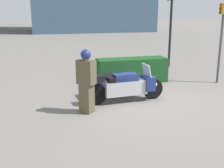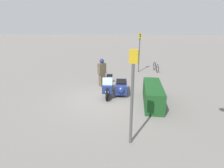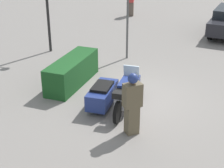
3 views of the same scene
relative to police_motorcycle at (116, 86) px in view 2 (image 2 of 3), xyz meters
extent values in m
plane|color=slate|center=(0.77, -0.45, -0.47)|extent=(160.00, 160.00, 0.00)
cylinder|color=black|center=(0.96, -0.33, -0.13)|extent=(0.67, 0.15, 0.67)
cylinder|color=black|center=(-0.96, -0.48, -0.13)|extent=(0.67, 0.15, 0.67)
cylinder|color=black|center=(-0.24, 0.30, -0.21)|extent=(0.53, 0.14, 0.52)
cube|color=#B7B7BC|center=(0.00, -0.40, -0.01)|extent=(1.38, 0.49, 0.45)
cube|color=navy|center=(0.00, -0.40, 0.32)|extent=(0.76, 0.43, 0.24)
cube|color=black|center=(-0.31, -0.43, 0.30)|extent=(0.57, 0.41, 0.12)
cube|color=navy|center=(0.76, -0.35, 0.08)|extent=(0.36, 0.55, 0.44)
cube|color=silver|center=(0.71, -0.35, 0.50)|extent=(0.15, 0.52, 0.40)
sphere|color=white|center=(1.01, -0.33, 0.01)|extent=(0.18, 0.18, 0.18)
cube|color=navy|center=(-0.18, 0.31, -0.06)|extent=(1.57, 0.75, 0.50)
sphere|color=navy|center=(0.47, 0.36, -0.04)|extent=(0.47, 0.47, 0.48)
cube|color=black|center=(-0.18, 0.31, 0.23)|extent=(0.88, 0.60, 0.09)
cube|color=black|center=(-0.83, -0.47, 0.37)|extent=(0.27, 0.37, 0.18)
cube|color=brown|center=(-1.33, -1.02, -0.05)|extent=(0.45, 0.45, 0.83)
cube|color=brown|center=(-1.33, -1.02, 0.69)|extent=(0.55, 0.55, 0.66)
sphere|color=tan|center=(-1.33, -1.02, 1.13)|extent=(0.22, 0.22, 0.22)
sphere|color=navy|center=(-1.33, -1.02, 1.17)|extent=(0.28, 0.28, 0.28)
cube|color=#19471E|center=(1.04, 1.96, 0.01)|extent=(2.79, 0.84, 0.96)
cylinder|color=#4C4C4C|center=(4.31, 0.98, 0.86)|extent=(0.09, 0.09, 2.65)
cube|color=#B79319|center=(4.25, 0.99, 2.39)|extent=(0.18, 0.28, 0.40)
sphere|color=red|center=(4.18, 1.01, 2.52)|extent=(0.11, 0.11, 0.11)
sphere|color=#462D06|center=(4.18, 1.01, 2.39)|extent=(0.11, 0.11, 0.11)
sphere|color=#07350F|center=(4.18, 1.01, 2.26)|extent=(0.11, 0.11, 0.11)
cylinder|color=#4C4C4C|center=(-5.39, 1.34, 0.90)|extent=(0.09, 0.09, 2.74)
cube|color=#B79319|center=(-5.34, 1.34, 2.48)|extent=(0.15, 0.27, 0.40)
sphere|color=#410707|center=(-5.27, 1.35, 2.61)|extent=(0.11, 0.11, 0.11)
sphere|color=#462D06|center=(-5.27, 1.35, 2.48)|extent=(0.11, 0.11, 0.11)
sphere|color=green|center=(-5.27, 1.35, 2.35)|extent=(0.11, 0.11, 0.11)
torus|color=black|center=(-5.42, 2.92, -0.14)|extent=(0.69, 0.15, 0.69)
torus|color=black|center=(-6.41, 2.75, -0.14)|extent=(0.69, 0.15, 0.69)
cylinder|color=black|center=(-5.91, 2.84, -0.08)|extent=(0.90, 0.20, 0.05)
cylinder|color=black|center=(-6.06, 2.81, 0.09)|extent=(0.04, 0.04, 0.33)
camera|label=1|loc=(-2.62, -8.40, 2.29)|focal=45.00mm
camera|label=2|loc=(9.25, 1.03, 3.19)|focal=28.00mm
camera|label=3|loc=(-9.07, -3.36, 4.70)|focal=55.00mm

